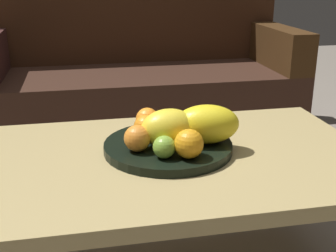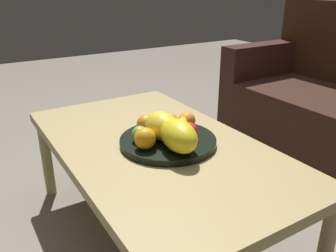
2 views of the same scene
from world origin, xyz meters
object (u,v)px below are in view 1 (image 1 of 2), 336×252
Objects in this scene: couch at (140,85)px; orange_front at (189,144)px; coffee_table at (160,170)px; melon_large_front at (206,124)px; orange_right at (147,119)px; orange_left at (137,138)px; apple_front at (183,123)px; orange_back at (146,127)px; melon_smaller_beside at (168,128)px; banana_bunch at (162,126)px; fruit_bowl at (168,147)px; apple_left at (164,147)px.

couch is 21.83× the size of orange_front.
coffee_table is 0.18m from melon_large_front.
melon_large_front is at bearing -42.52° from orange_right.
orange_front is 1.10× the size of orange_right.
orange_left reaches higher than apple_front.
orange_right is (-0.01, 0.15, 0.10)m from coffee_table.
orange_front reaches higher than orange_back.
orange_back is 1.00× the size of apple_front.
melon_smaller_beside is 0.08m from banana_bunch.
coffee_table is 0.18m from orange_right.
melon_smaller_beside reaches higher than orange_back.
fruit_bowl is at bearing 45.92° from coffee_table.
apple_left is (-0.03, -0.10, 0.04)m from fruit_bowl.
couch is 24.10× the size of orange_right.
orange_front reaches higher than banana_bunch.
orange_front is at bearing -76.84° from banana_bunch.
orange_back is at bearing 108.45° from coffee_table.
couch is at bearing 83.35° from orange_right.
apple_left is at bearing -87.31° from orange_right.
banana_bunch is (0.09, 0.10, -0.01)m from orange_left.
couch is 23.99× the size of orange_back.
couch is 1.35m from orange_left.
melon_large_front is 3.08× the size of apple_left.
orange_left is at bearing 135.90° from apple_left.
melon_large_front reaches higher than melon_smaller_beside.
orange_left is 0.13m from banana_bunch.
banana_bunch is (0.02, 0.16, 0.00)m from apple_left.
orange_front is (0.03, -0.11, 0.05)m from fruit_bowl.
melon_smaller_beside is 0.97× the size of banana_bunch.
apple_front is (-0.04, -1.22, 0.19)m from couch.
orange_left is at bearing -167.71° from melon_smaller_beside.
melon_smaller_beside is at bearing 17.03° from coffee_table.
melon_large_front is 0.14m from banana_bunch.
melon_large_front is at bearing -22.37° from orange_back.
fruit_bowl is 0.09m from apple_front.
orange_front reaches higher than coffee_table.
banana_bunch is at bearing 145.88° from melon_large_front.
apple_front reaches higher than banana_bunch.
melon_large_front is 2.55× the size of orange_left.
melon_smaller_beside reaches higher than coffee_table.
apple_left reaches higher than coffee_table.
coffee_table is at bearing -85.76° from orange_right.
apple_left is at bearing -149.32° from melon_large_front.
apple_front is at bearing 33.49° from orange_left.
melon_smaller_beside is at bearing -98.24° from fruit_bowl.
apple_left is at bearing -98.74° from banana_bunch.
apple_left is (-0.09, -0.16, -0.01)m from apple_front.
melon_smaller_beside reaches higher than orange_right.
apple_front is at bearing 61.19° from apple_left.
orange_back is (-0.16, 0.07, -0.02)m from melon_large_front.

